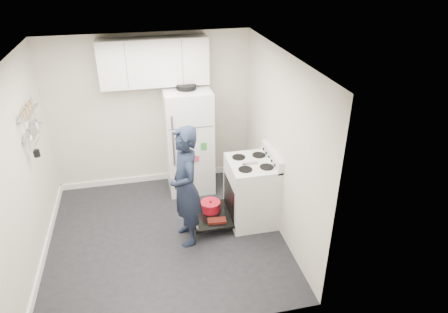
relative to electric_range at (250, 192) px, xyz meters
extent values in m
cube|color=black|center=(-1.26, -0.15, -0.47)|extent=(3.20, 3.20, 0.01)
cube|color=white|center=(-1.26, -0.15, 2.03)|extent=(3.20, 3.20, 0.01)
cube|color=beige|center=(-1.26, 1.45, 0.78)|extent=(3.20, 0.01, 2.50)
cube|color=beige|center=(-1.26, -1.75, 0.78)|extent=(3.20, 0.01, 2.50)
cube|color=beige|center=(-2.86, -0.15, 0.78)|extent=(0.01, 3.20, 2.50)
cube|color=beige|center=(0.34, -0.15, 0.78)|extent=(0.01, 3.20, 2.50)
cube|color=white|center=(-2.85, -0.15, -0.42)|extent=(0.03, 3.20, 0.10)
cube|color=white|center=(-1.26, 1.44, -0.42)|extent=(3.20, 0.03, 0.10)
cube|color=silver|center=(0.01, 0.00, -0.01)|extent=(0.65, 0.76, 0.92)
cube|color=black|center=(-0.06, 0.00, -0.07)|extent=(0.53, 0.60, 0.52)
cube|color=orange|center=(0.21, 0.00, -0.07)|extent=(0.02, 0.56, 0.46)
cylinder|color=black|center=(-0.01, 0.00, -0.25)|extent=(0.34, 0.34, 0.02)
cube|color=silver|center=(0.30, 0.00, 0.54)|extent=(0.08, 0.76, 0.18)
cube|color=silver|center=(0.01, 0.00, 0.47)|extent=(0.65, 0.76, 0.03)
cube|color=#B2B2B7|center=(-0.04, -0.05, 0.50)|extent=(0.22, 0.03, 0.01)
cube|color=black|center=(-0.59, 0.00, -0.32)|extent=(0.55, 0.70, 0.03)
cylinder|color=#B2B2B7|center=(-0.83, 0.00, -0.29)|extent=(0.02, 0.66, 0.02)
cylinder|color=red|center=(-0.57, 0.10, -0.24)|extent=(0.28, 0.28, 0.13)
cylinder|color=red|center=(-0.57, 0.10, -0.17)|extent=(0.29, 0.29, 0.02)
sphere|color=red|center=(-0.57, 0.10, -0.14)|extent=(0.04, 0.04, 0.04)
cube|color=maroon|center=(-0.54, -0.19, -0.29)|extent=(0.27, 0.15, 0.04)
cube|color=maroon|center=(-0.54, 0.27, -0.29)|extent=(0.28, 0.19, 0.04)
cube|color=silver|center=(-0.72, 1.10, 0.39)|extent=(0.72, 0.70, 1.71)
cube|color=#4C4C4C|center=(-0.72, 0.75, 0.75)|extent=(0.68, 0.01, 0.01)
cube|color=#B2B2B7|center=(-1.00, 0.73, 0.87)|extent=(0.03, 0.03, 0.20)
cube|color=#B2B2B7|center=(-1.00, 0.73, 0.45)|extent=(0.03, 0.03, 0.55)
cylinder|color=black|center=(-0.72, 1.10, 1.28)|extent=(0.30, 0.30, 0.07)
cube|color=#2F8B2E|center=(-0.54, 0.74, 0.43)|extent=(0.09, 0.01, 0.12)
cube|color=#CC3A53|center=(-0.67, 0.74, 0.23)|extent=(0.10, 0.01, 0.10)
cube|color=white|center=(-0.77, 0.74, 0.58)|extent=(0.12, 0.01, 0.16)
cube|color=silver|center=(-1.16, 1.28, 1.63)|extent=(1.60, 0.33, 0.70)
cube|color=#B2B2B7|center=(-2.78, 0.35, 1.33)|extent=(0.14, 0.60, 0.02)
cube|color=#B2B2B7|center=(-2.78, 0.35, 1.08)|extent=(0.14, 0.60, 0.02)
cylinder|color=black|center=(-2.75, 0.17, 0.85)|extent=(0.08, 0.08, 0.09)
imported|color=#151D30|center=(-0.96, -0.26, 0.37)|extent=(0.48, 0.66, 1.68)
camera|label=1|loc=(-1.44, -4.66, 3.13)|focal=32.00mm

